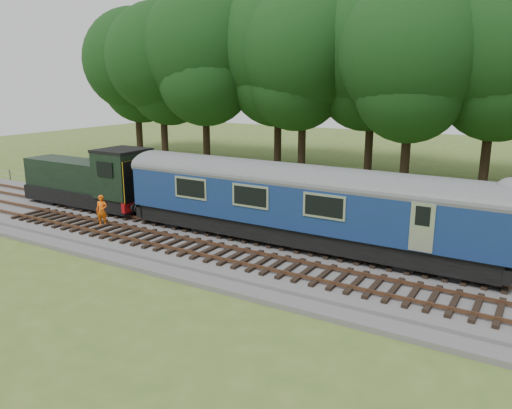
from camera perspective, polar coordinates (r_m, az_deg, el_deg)
The scene contains 9 objects.
ground at distance 21.99m, azimuth 5.93°, elevation -6.96°, with size 120.00×120.00×0.00m, color #496625.
ballast at distance 21.93m, azimuth 5.94°, elevation -6.53°, with size 70.00×7.00×0.35m, color #4C4C4F.
track_north at distance 23.05m, azimuth 7.44°, elevation -4.91°, with size 67.20×2.40×0.21m.
track_south at distance 20.50m, azimuth 4.03°, elevation -7.28°, with size 67.20×2.40×0.21m.
fence at distance 25.92m, azimuth 10.18°, elevation -3.82°, with size 64.00×0.12×1.00m, color #6B6054, non-canonical shape.
tree_line at distance 42.29m, azimuth 18.75°, elevation 2.59°, with size 70.00×8.00×18.00m, color black, non-canonical shape.
dmu_railcar at distance 22.89m, azimuth 5.07°, elevation 0.73°, with size 18.05×2.86×3.88m.
shunter_loco at distance 31.54m, azimuth -18.35°, elevation 2.58°, with size 8.91×2.60×3.38m.
worker at distance 27.41m, azimuth -17.21°, elevation -0.68°, with size 0.61×0.40×1.67m, color #F05E0C.
Camera 1 is at (8.58, -18.66, 7.86)m, focal length 35.00 mm.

